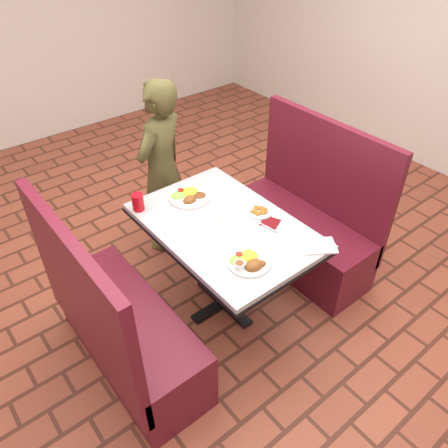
{
  "coord_description": "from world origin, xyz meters",
  "views": [
    {
      "loc": [
        -1.38,
        -1.72,
        2.46
      ],
      "look_at": [
        0.0,
        0.0,
        0.75
      ],
      "focal_mm": 35.0,
      "sensor_mm": 36.0,
      "label": 1
    }
  ],
  "objects_px": {
    "dining_table": "(224,236)",
    "diner_person": "(162,170)",
    "booth_bench_left": "(122,329)",
    "near_dinner_plate": "(249,260)",
    "far_dinner_plate": "(189,194)",
    "red_tumbler": "(138,202)",
    "plantain_plate": "(259,211)",
    "booth_bench_right": "(303,227)"
  },
  "relations": [
    {
      "from": "diner_person",
      "to": "near_dinner_plate",
      "type": "height_order",
      "value": "diner_person"
    },
    {
      "from": "dining_table",
      "to": "red_tumbler",
      "type": "distance_m",
      "value": 0.61
    },
    {
      "from": "far_dinner_plate",
      "to": "diner_person",
      "type": "bearing_deg",
      "value": 80.28
    },
    {
      "from": "booth_bench_left",
      "to": "booth_bench_right",
      "type": "distance_m",
      "value": 1.6
    },
    {
      "from": "near_dinner_plate",
      "to": "far_dinner_plate",
      "type": "height_order",
      "value": "near_dinner_plate"
    },
    {
      "from": "dining_table",
      "to": "plantain_plate",
      "type": "xyz_separation_m",
      "value": [
        0.26,
        -0.05,
        0.11
      ]
    },
    {
      "from": "near_dinner_plate",
      "to": "plantain_plate",
      "type": "xyz_separation_m",
      "value": [
        0.38,
        0.33,
        -0.02
      ]
    },
    {
      "from": "red_tumbler",
      "to": "booth_bench_right",
      "type": "bearing_deg",
      "value": -22.8
    },
    {
      "from": "booth_bench_right",
      "to": "booth_bench_left",
      "type": "bearing_deg",
      "value": 180.0
    },
    {
      "from": "plantain_plate",
      "to": "red_tumbler",
      "type": "relative_size",
      "value": 1.46
    },
    {
      "from": "booth_bench_left",
      "to": "dining_table",
      "type": "bearing_deg",
      "value": 0.0
    },
    {
      "from": "booth_bench_right",
      "to": "near_dinner_plate",
      "type": "distance_m",
      "value": 1.09
    },
    {
      "from": "dining_table",
      "to": "booth_bench_right",
      "type": "bearing_deg",
      "value": 0.0
    },
    {
      "from": "far_dinner_plate",
      "to": "plantain_plate",
      "type": "bearing_deg",
      "value": -58.93
    },
    {
      "from": "near_dinner_plate",
      "to": "booth_bench_left",
      "type": "bearing_deg",
      "value": 150.9
    },
    {
      "from": "dining_table",
      "to": "diner_person",
      "type": "relative_size",
      "value": 0.85
    },
    {
      "from": "far_dinner_plate",
      "to": "plantain_plate",
      "type": "relative_size",
      "value": 1.68
    },
    {
      "from": "near_dinner_plate",
      "to": "diner_person",
      "type": "bearing_deg",
      "value": 80.78
    },
    {
      "from": "diner_person",
      "to": "plantain_plate",
      "type": "bearing_deg",
      "value": 77.77
    },
    {
      "from": "near_dinner_plate",
      "to": "plantain_plate",
      "type": "height_order",
      "value": "near_dinner_plate"
    },
    {
      "from": "booth_bench_left",
      "to": "plantain_plate",
      "type": "relative_size",
      "value": 6.98
    },
    {
      "from": "dining_table",
      "to": "far_dinner_plate",
      "type": "height_order",
      "value": "far_dinner_plate"
    },
    {
      "from": "far_dinner_plate",
      "to": "red_tumbler",
      "type": "height_order",
      "value": "red_tumbler"
    },
    {
      "from": "far_dinner_plate",
      "to": "plantain_plate",
      "type": "xyz_separation_m",
      "value": [
        0.26,
        -0.43,
        -0.02
      ]
    },
    {
      "from": "diner_person",
      "to": "red_tumbler",
      "type": "relative_size",
      "value": 12.15
    },
    {
      "from": "booth_bench_left",
      "to": "plantain_plate",
      "type": "xyz_separation_m",
      "value": [
        1.06,
        -0.05,
        0.43
      ]
    },
    {
      "from": "diner_person",
      "to": "far_dinner_plate",
      "type": "xyz_separation_m",
      "value": [
        -0.08,
        -0.49,
        0.06
      ]
    },
    {
      "from": "far_dinner_plate",
      "to": "booth_bench_right",
      "type": "bearing_deg",
      "value": -25.64
    },
    {
      "from": "diner_person",
      "to": "plantain_plate",
      "type": "relative_size",
      "value": 8.32
    },
    {
      "from": "booth_bench_right",
      "to": "near_dinner_plate",
      "type": "bearing_deg",
      "value": -157.72
    },
    {
      "from": "near_dinner_plate",
      "to": "far_dinner_plate",
      "type": "relative_size",
      "value": 0.88
    },
    {
      "from": "red_tumbler",
      "to": "far_dinner_plate",
      "type": "bearing_deg",
      "value": -15.66
    },
    {
      "from": "diner_person",
      "to": "far_dinner_plate",
      "type": "distance_m",
      "value": 0.5
    },
    {
      "from": "far_dinner_plate",
      "to": "plantain_plate",
      "type": "distance_m",
      "value": 0.51
    },
    {
      "from": "dining_table",
      "to": "diner_person",
      "type": "bearing_deg",
      "value": 84.69
    },
    {
      "from": "red_tumbler",
      "to": "plantain_plate",
      "type": "bearing_deg",
      "value": -41.32
    },
    {
      "from": "booth_bench_right",
      "to": "plantain_plate",
      "type": "distance_m",
      "value": 0.69
    },
    {
      "from": "booth_bench_left",
      "to": "diner_person",
      "type": "xyz_separation_m",
      "value": [
        0.88,
        0.87,
        0.39
      ]
    },
    {
      "from": "booth_bench_left",
      "to": "far_dinner_plate",
      "type": "relative_size",
      "value": 4.16
    },
    {
      "from": "dining_table",
      "to": "plantain_plate",
      "type": "distance_m",
      "value": 0.28
    },
    {
      "from": "booth_bench_left",
      "to": "booth_bench_right",
      "type": "height_order",
      "value": "same"
    },
    {
      "from": "plantain_plate",
      "to": "far_dinner_plate",
      "type": "bearing_deg",
      "value": 121.07
    }
  ]
}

